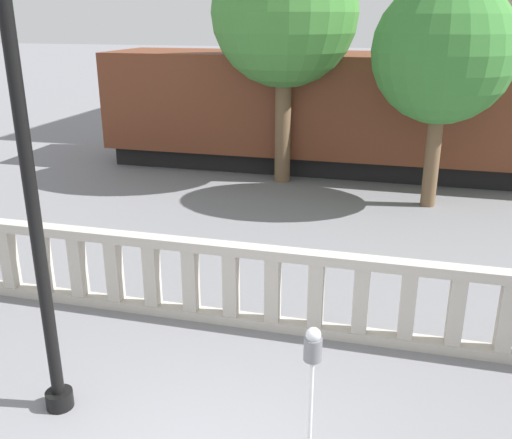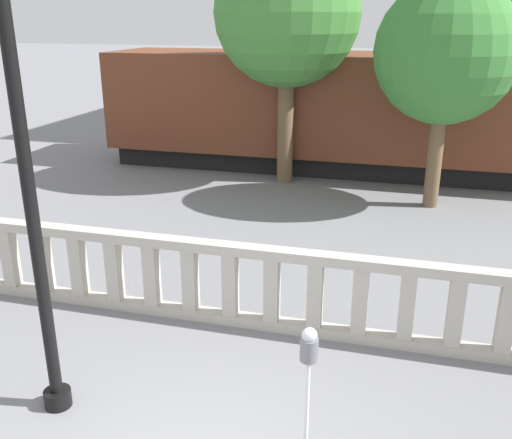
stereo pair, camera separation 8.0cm
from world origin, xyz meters
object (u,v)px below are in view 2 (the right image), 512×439
object	(u,v)px
lamppost	(16,102)
train_near	(502,116)
tree_left	(287,13)
parking_meter	(309,356)
tree_right	(446,53)

from	to	relation	value
lamppost	train_near	size ratio (longest dim) A/B	0.27
tree_left	parking_meter	bearing A→B (deg)	-76.32
tree_left	lamppost	bearing A→B (deg)	-92.64
parking_meter	lamppost	bearing A→B (deg)	177.46
train_near	tree_right	size ratio (longest dim) A/B	4.24
train_near	tree_left	distance (m)	6.26
train_near	tree_right	world-z (taller)	tree_right
train_near	tree_right	distance (m)	3.76
lamppost	tree_left	distance (m)	9.91
lamppost	tree_right	bearing A→B (deg)	64.16
tree_left	tree_right	xyz separation A→B (m)	(3.75, -1.18, -0.81)
parking_meter	tree_right	world-z (taller)	tree_right
train_near	lamppost	bearing A→B (deg)	-117.14
parking_meter	tree_left	bearing A→B (deg)	103.68
tree_left	tree_right	bearing A→B (deg)	-17.43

